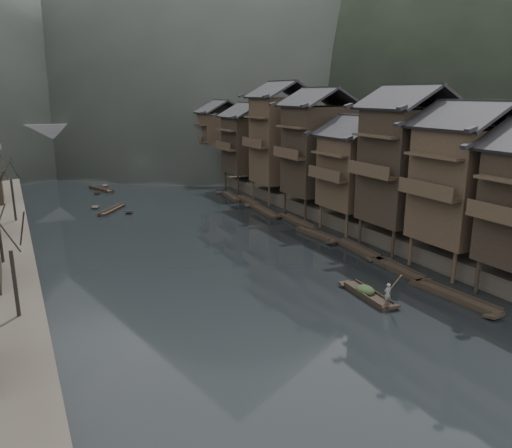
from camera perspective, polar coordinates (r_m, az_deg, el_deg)
water at (r=36.50m, az=1.96°, el=-8.61°), size 300.00×300.00×0.00m
right_bank at (r=87.21m, az=9.90°, el=5.58°), size 40.00×200.00×1.80m
stilt_houses at (r=59.24m, az=8.08°, el=9.23°), size 9.00×67.60×16.27m
bare_trees at (r=38.07m, az=-27.22°, el=0.70°), size 3.67×44.23×7.33m
moored_sampans at (r=54.34m, az=5.83°, el=-0.54°), size 2.74×48.22×0.47m
midriver_boats at (r=79.73m, az=-17.95°, el=3.72°), size 4.92×35.36×0.45m
stone_bridge at (r=103.16m, az=-17.49°, el=8.88°), size 40.00×6.00×9.00m
hero_sampan at (r=37.64m, az=12.64°, el=-7.89°), size 1.51×5.61×0.44m
cargo_heap at (r=37.59m, az=12.42°, el=-6.92°), size 1.23×1.61×0.74m
boatman at (r=35.98m, az=14.83°, el=-7.37°), size 0.58×0.40×1.55m
bamboo_pole at (r=35.31m, az=15.33°, el=-3.78°), size 0.84×2.80×3.14m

